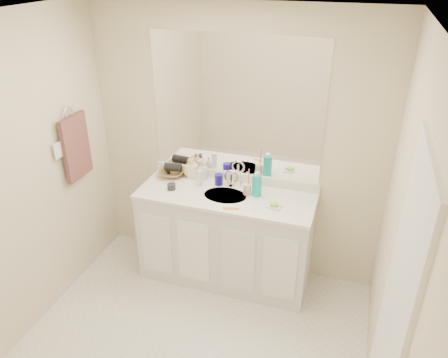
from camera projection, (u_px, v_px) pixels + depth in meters
ceiling at (163, 23)px, 2.15m from camera, size 2.60×2.60×0.02m
wall_back at (236, 147)px, 3.80m from camera, size 2.60×0.02×2.40m
wall_left at (5, 194)px, 3.06m from camera, size 0.02×2.60×2.40m
wall_right at (397, 268)px, 2.35m from camera, size 0.02×2.60×2.40m
vanity_cabinet at (226, 238)px, 3.93m from camera, size 1.50×0.55×0.85m
countertop at (226, 196)px, 3.73m from camera, size 1.52×0.57×0.03m
backsplash at (235, 177)px, 3.92m from camera, size 1.52×0.03×0.08m
sink_basin at (225, 196)px, 3.71m from camera, size 0.37×0.37×0.02m
faucet at (231, 180)px, 3.83m from camera, size 0.02×0.02×0.11m
mirror at (236, 108)px, 3.63m from camera, size 1.48×0.01×1.20m
blue_mug at (219, 179)px, 3.85m from camera, size 0.08×0.08×0.10m
tan_cup at (247, 189)px, 3.70m from camera, size 0.08×0.08×0.09m
toothbrush at (249, 179)px, 3.65m from camera, size 0.02×0.04×0.19m
mouthwash_bottle at (257, 185)px, 3.66m from camera, size 0.10×0.10×0.19m
soap_dish at (274, 206)px, 3.52m from camera, size 0.13×0.11×0.01m
green_soap at (274, 205)px, 3.52m from camera, size 0.08×0.06×0.02m
orange_comb at (231, 208)px, 3.50m from camera, size 0.13×0.06×0.01m
dark_jar at (171, 187)px, 3.78m from camera, size 0.09×0.09×0.05m
extra_white_bottle at (200, 178)px, 3.81m from camera, size 0.06×0.06×0.15m
soap_bottle_white at (204, 171)px, 3.92m from camera, size 0.08×0.08×0.18m
soap_bottle_cream at (193, 168)px, 3.95m from camera, size 0.09×0.10×0.19m
soap_bottle_yellow at (190, 167)px, 3.98m from camera, size 0.15×0.15×0.17m
wicker_basket at (172, 173)px, 4.01m from camera, size 0.27×0.27×0.06m
hair_dryer at (173, 167)px, 3.98m from camera, size 0.16×0.09×0.08m
towel_ring at (68, 113)px, 3.55m from camera, size 0.01×0.11×0.11m
hand_towel at (76, 147)px, 3.68m from camera, size 0.04×0.32×0.55m
switch_plate at (58, 151)px, 3.50m from camera, size 0.01×0.08×0.13m
door at (389, 336)px, 2.19m from camera, size 0.02×0.82×2.00m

